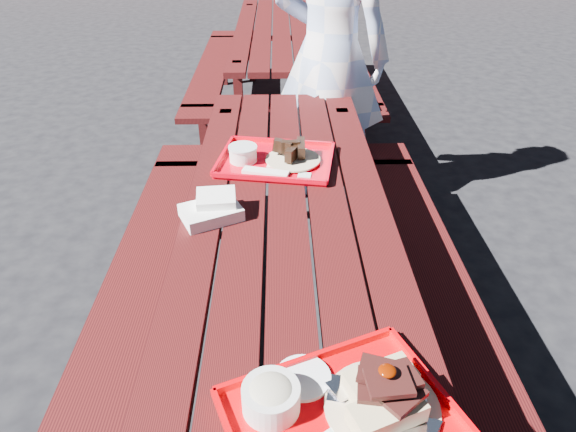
% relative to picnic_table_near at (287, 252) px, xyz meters
% --- Properties ---
extents(ground, '(60.00, 60.00, 0.00)m').
position_rel_picnic_table_near_xyz_m(ground, '(0.00, 0.00, -0.56)').
color(ground, black).
rests_on(ground, ground).
extents(picnic_table_near, '(1.41, 2.40, 0.75)m').
position_rel_picnic_table_near_xyz_m(picnic_table_near, '(0.00, 0.00, 0.00)').
color(picnic_table_near, '#400D0C').
rests_on(picnic_table_near, ground).
extents(picnic_table_far, '(1.41, 2.40, 0.75)m').
position_rel_picnic_table_near_xyz_m(picnic_table_far, '(0.00, 2.80, 0.00)').
color(picnic_table_far, '#400D0C').
rests_on(picnic_table_far, ground).
extents(near_tray, '(0.58, 0.52, 0.15)m').
position_rel_picnic_table_near_xyz_m(near_tray, '(0.10, -0.85, 0.23)').
color(near_tray, '#DC0006').
rests_on(near_tray, picnic_table_near).
extents(far_tray, '(0.51, 0.43, 0.08)m').
position_rel_picnic_table_near_xyz_m(far_tray, '(-0.05, 0.36, 0.21)').
color(far_tray, red).
rests_on(far_tray, picnic_table_near).
extents(white_cloth, '(0.24, 0.21, 0.08)m').
position_rel_picnic_table_near_xyz_m(white_cloth, '(-0.26, -0.04, 0.22)').
color(white_cloth, white).
rests_on(white_cloth, picnic_table_near).
extents(person, '(0.80, 0.69, 1.86)m').
position_rel_picnic_table_near_xyz_m(person, '(0.26, 1.32, 0.37)').
color(person, '#AFC7F5').
rests_on(person, ground).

